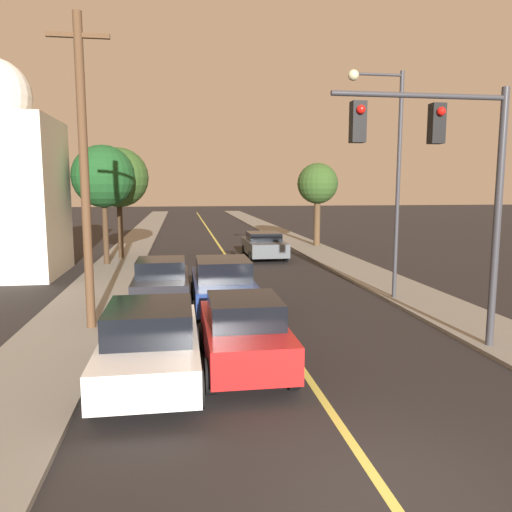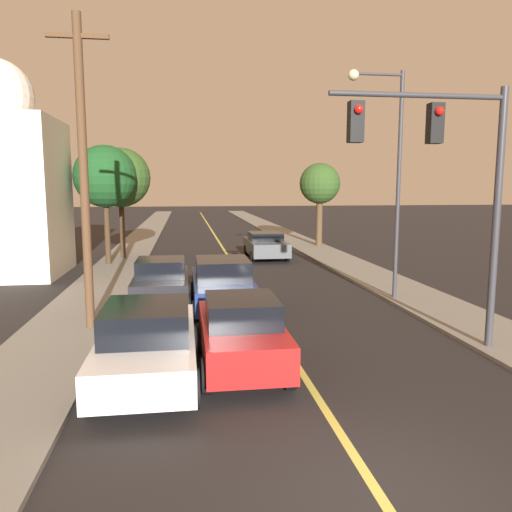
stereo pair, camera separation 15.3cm
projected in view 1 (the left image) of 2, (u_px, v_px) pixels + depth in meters
The scene contains 15 objects.
ground_plane at pixel (386, 494), 6.53m from camera, with size 200.00×200.00×0.00m, color black.
road_surface at pixel (212, 235), 41.78m from camera, with size 9.02×80.00×0.01m.
sidewalk_left at pixel (142, 235), 40.92m from camera, with size 2.50×80.00×0.12m.
sidewalk_right at pixel (279, 233), 42.63m from camera, with size 2.50×80.00×0.12m.
car_near_lane_front at pixel (244, 332), 10.95m from camera, with size 1.85×4.12×1.64m.
car_near_lane_second at pixel (223, 284), 16.34m from camera, with size 2.03×4.86×1.69m.
car_outer_lane_front at pixel (151, 342), 10.22m from camera, with size 2.03×4.69×1.65m.
car_outer_lane_second at pixel (162, 284), 16.33m from camera, with size 1.86×3.90×1.69m.
car_far_oncoming at pixel (264, 245), 28.04m from camera, with size 2.12×4.61×1.47m.
traffic_signal_mast at pixel (448, 165), 11.54m from camera, with size 4.27×0.42×6.17m.
streetlamp_right at pixel (387, 156), 16.99m from camera, with size 1.96×0.36×7.73m.
utility_pole_left at pixel (84, 169), 13.31m from camera, with size 1.60×0.24×8.35m.
tree_left_near at pixel (103, 177), 24.74m from camera, with size 3.09×3.09×5.95m.
tree_left_far at pixel (118, 178), 26.95m from camera, with size 3.21×3.21×6.00m.
tree_right_near at pixel (318, 185), 32.90m from camera, with size 2.67×2.67×5.45m.
Camera 1 is at (-2.59, -5.71, 3.99)m, focal length 35.00 mm.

